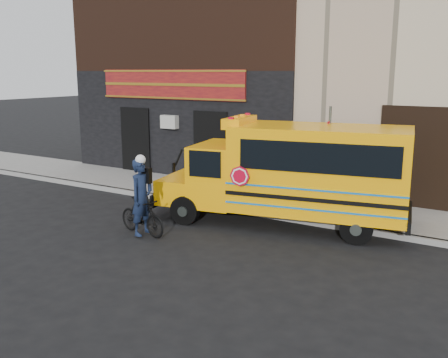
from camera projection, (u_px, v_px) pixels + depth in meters
The scene contains 8 objects.
ground at pixel (203, 240), 12.54m from camera, with size 120.00×120.00×0.00m, color black.
curb at pixel (251, 212), 14.69m from camera, with size 40.00×0.20×0.15m, color gray.
sidewalk at pixel (274, 201), 15.95m from camera, with size 40.00×3.00×0.15m, color slate.
building at pixel (345, 21), 20.00m from camera, with size 20.00×10.70×12.00m.
school_bus at pixel (295, 171), 13.39m from camera, with size 7.17×3.36×2.92m.
sign_pole at pixel (328, 158), 13.87m from camera, with size 0.07×0.28×3.21m.
bicycle at pixel (142, 216), 12.84m from camera, with size 0.46×1.62×0.97m, color black.
cyclist at pixel (142, 199), 12.61m from camera, with size 0.71×0.47×1.95m, color #111A33.
Camera 1 is at (6.64, -9.92, 4.15)m, focal length 40.00 mm.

